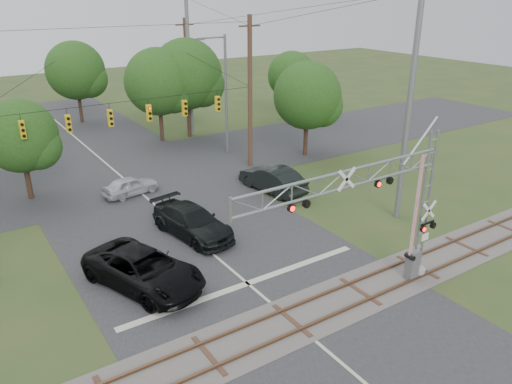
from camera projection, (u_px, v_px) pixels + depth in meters
ground at (322, 347)px, 19.69m from camera, size 160.00×160.00×0.00m
road_main at (204, 246)px, 27.42m from camera, size 14.00×90.00×0.02m
road_cross at (118, 174)px, 38.25m from camera, size 90.00×12.00×0.02m
railroad_track at (292, 321)px, 21.22m from camera, size 90.00×3.20×0.17m
crossing_gantry at (378, 205)px, 21.42m from camera, size 11.10×0.93×7.31m
traffic_signal_span at (143, 109)px, 33.49m from camera, size 19.34×0.36×11.50m
pickup_black at (144, 269)px, 23.49m from camera, size 4.95×7.00×1.77m
car_dark at (192, 222)px, 28.42m from camera, size 3.30×6.11×1.68m
sedan_silver at (130, 186)px, 34.18m from camera, size 4.07×2.18×1.32m
suv_dark at (272, 179)px, 34.72m from camera, size 2.49×5.57×1.77m
streetlight at (224, 89)px, 41.15m from camera, size 2.63×0.27×9.85m
utility_poles at (155, 90)px, 35.96m from camera, size 24.66×30.35×13.77m
treeline at (62, 88)px, 42.60m from camera, size 51.57×27.78×9.24m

